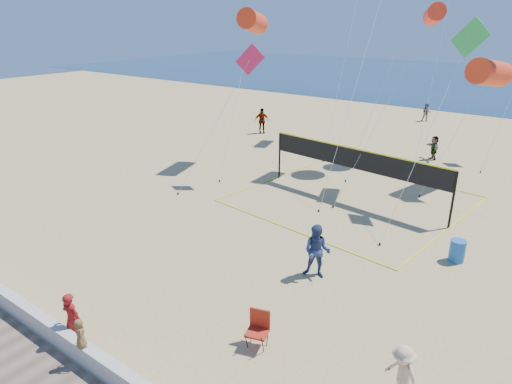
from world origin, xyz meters
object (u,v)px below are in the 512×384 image
Objects in this scene: volleyball_net at (355,165)px; camp_chair at (258,326)px; woman at (72,319)px; trash_barrel at (457,251)px.

camp_chair is at bearing -70.48° from volleyball_net.
camp_chair is at bearing -153.78° from woman.
volleyball_net reaches higher than camp_chair.
woman is 1.35× the size of camp_chair.
camp_chair is 1.42× the size of trash_barrel.
volleyball_net is at bearing -105.63° from woman.
trash_barrel is at bearing 51.44° from camp_chair.
woman is 0.15× the size of volleyball_net.
woman is 1.92× the size of trash_barrel.
camp_chair is at bearing -111.35° from trash_barrel.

